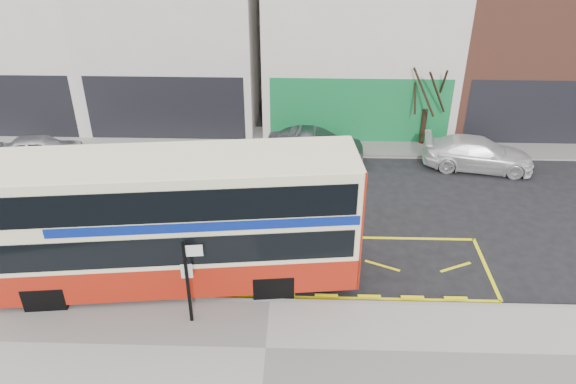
{
  "coord_description": "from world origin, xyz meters",
  "views": [
    {
      "loc": [
        0.94,
        -13.24,
        11.42
      ],
      "look_at": [
        0.47,
        2.0,
        2.53
      ],
      "focal_mm": 35.0,
      "sensor_mm": 36.0,
      "label": 1
    }
  ],
  "objects_px": {
    "car_grey": "(315,147)",
    "street_tree_right": "(430,77)",
    "double_decker_bus": "(176,221)",
    "car_white": "(478,154)",
    "car_silver": "(40,149)",
    "bus_stop_post": "(189,274)"
  },
  "relations": [
    {
      "from": "car_grey",
      "to": "street_tree_right",
      "type": "distance_m",
      "value": 5.96
    },
    {
      "from": "double_decker_bus",
      "to": "car_white",
      "type": "xyz_separation_m",
      "value": [
        11.29,
        8.12,
        -1.6
      ]
    },
    {
      "from": "double_decker_bus",
      "to": "car_silver",
      "type": "xyz_separation_m",
      "value": [
        -7.85,
        8.09,
        -1.65
      ]
    },
    {
      "from": "bus_stop_post",
      "to": "car_grey",
      "type": "height_order",
      "value": "bus_stop_post"
    },
    {
      "from": "car_silver",
      "to": "street_tree_right",
      "type": "distance_m",
      "value": 17.48
    },
    {
      "from": "double_decker_bus",
      "to": "bus_stop_post",
      "type": "height_order",
      "value": "double_decker_bus"
    },
    {
      "from": "double_decker_bus",
      "to": "car_white",
      "type": "height_order",
      "value": "double_decker_bus"
    },
    {
      "from": "car_silver",
      "to": "street_tree_right",
      "type": "relative_size",
      "value": 0.75
    },
    {
      "from": "street_tree_right",
      "to": "double_decker_bus",
      "type": "bearing_deg",
      "value": -132.04
    },
    {
      "from": "car_silver",
      "to": "car_grey",
      "type": "relative_size",
      "value": 0.86
    },
    {
      "from": "car_white",
      "to": "street_tree_right",
      "type": "distance_m",
      "value": 3.98
    },
    {
      "from": "bus_stop_post",
      "to": "car_grey",
      "type": "xyz_separation_m",
      "value": [
        3.56,
        10.39,
        -1.1
      ]
    },
    {
      "from": "bus_stop_post",
      "to": "street_tree_right",
      "type": "relative_size",
      "value": 0.55
    },
    {
      "from": "car_white",
      "to": "car_silver",
      "type": "bearing_deg",
      "value": 98.87
    },
    {
      "from": "car_grey",
      "to": "street_tree_right",
      "type": "xyz_separation_m",
      "value": [
        5.04,
        1.78,
        2.64
      ]
    },
    {
      "from": "bus_stop_post",
      "to": "street_tree_right",
      "type": "distance_m",
      "value": 14.98
    },
    {
      "from": "double_decker_bus",
      "to": "car_white",
      "type": "relative_size",
      "value": 2.38
    },
    {
      "from": "bus_stop_post",
      "to": "car_white",
      "type": "relative_size",
      "value": 0.58
    },
    {
      "from": "car_grey",
      "to": "car_white",
      "type": "height_order",
      "value": "car_grey"
    },
    {
      "from": "car_grey",
      "to": "street_tree_right",
      "type": "height_order",
      "value": "street_tree_right"
    },
    {
      "from": "car_grey",
      "to": "car_white",
      "type": "distance_m",
      "value": 7.06
    },
    {
      "from": "double_decker_bus",
      "to": "car_grey",
      "type": "distance_m",
      "value": 9.64
    }
  ]
}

